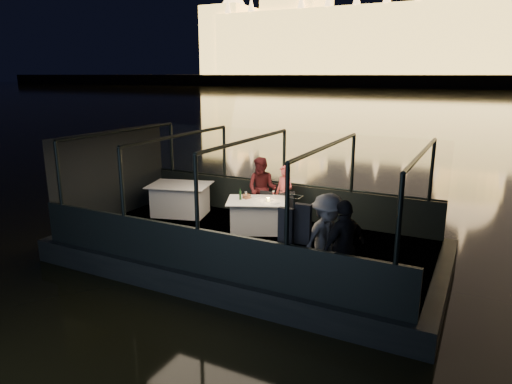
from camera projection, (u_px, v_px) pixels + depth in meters
The scene contains 28 objects.
river_water at pixel (463, 99), 79.56m from camera, with size 500.00×500.00×0.00m, color black.
boat_hull at pixel (248, 260), 10.56m from camera, with size 8.60×4.40×1.00m, color black.
boat_deck at pixel (248, 241), 10.44m from camera, with size 8.00×4.00×0.04m, color black.
gunwale_port at pixel (283, 200), 12.05m from camera, with size 8.00×0.08×0.90m, color black.
gunwale_starboard at pixel (198, 251), 8.60m from camera, with size 8.00×0.08×0.90m, color black.
cabin_glass_port at pixel (284, 158), 11.76m from camera, with size 8.00×0.02×1.40m, color #99B2B2, non-canonical shape.
cabin_glass_starboard at pixel (196, 192), 8.31m from camera, with size 8.00×0.02×1.40m, color #99B2B2, non-canonical shape.
cabin_roof_glass at pixel (248, 140), 9.86m from camera, with size 8.00×4.00×0.02m, color #99B2B2, non-canonical shape.
end_wall_fore at pixel (113, 174), 11.91m from camera, with size 0.02×4.00×2.30m, color black, non-canonical shape.
end_wall_aft at pixel (439, 216), 8.39m from camera, with size 0.02×4.00×2.30m, color black, non-canonical shape.
canopy_ribs at pixel (248, 192), 10.15m from camera, with size 8.00×4.00×2.30m, color black, non-canonical shape.
embankment at pixel (482, 82), 191.44m from camera, with size 400.00×140.00×6.00m, color #423D33.
dining_table_central at pixel (258, 215), 10.99m from camera, with size 1.45×1.05×0.77m, color white.
dining_table_aft at pixel (180, 201), 12.27m from camera, with size 1.59×1.15×0.84m, color silver.
chair_port_left at pixel (264, 206), 11.53m from camera, with size 0.37×0.37×0.79m, color black.
chair_port_right at pixel (284, 209), 11.25m from camera, with size 0.40×0.40×0.86m, color black.
coat_stand at pixel (293, 239), 7.94m from camera, with size 0.47×0.38×1.71m, color black, non-canonical shape.
person_woman_coral at pixel (284, 194), 11.49m from camera, with size 0.54×0.36×1.49m, color #CD4C4A.
person_man_maroon at pixel (262, 192), 11.74m from camera, with size 0.79×0.62×1.65m, color #3C1013.
passenger_stripe at pixel (327, 240), 8.02m from camera, with size 1.10×0.62×1.70m, color silver.
passenger_dark at pixel (344, 246), 7.75m from camera, with size 0.98×0.41×1.67m, color black.
wine_bottle at pixel (240, 194), 10.91m from camera, with size 0.06×0.06×0.27m, color #143719.
bread_basket at pixel (247, 196), 11.09m from camera, with size 0.21×0.21×0.08m, color brown.
amber_candle at pixel (268, 200), 10.81m from camera, with size 0.06×0.06×0.08m, color yellow.
plate_near at pixel (274, 203), 10.67m from camera, with size 0.24×0.24×0.01m, color silver.
plate_far at pixel (255, 197), 11.17m from camera, with size 0.26×0.26×0.02m, color white.
wine_glass_white at pixel (246, 196), 10.91m from camera, with size 0.07×0.07×0.20m, color white, non-canonical shape.
wine_glass_red at pixel (274, 196), 10.94m from camera, with size 0.07×0.07×0.21m, color white, non-canonical shape.
Camera 1 is at (4.63, -8.67, 4.18)m, focal length 32.00 mm.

